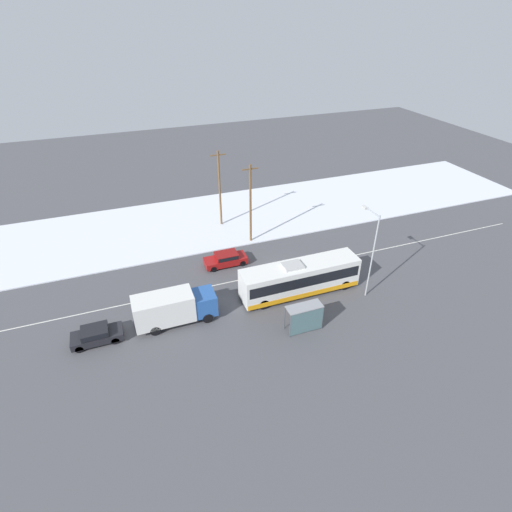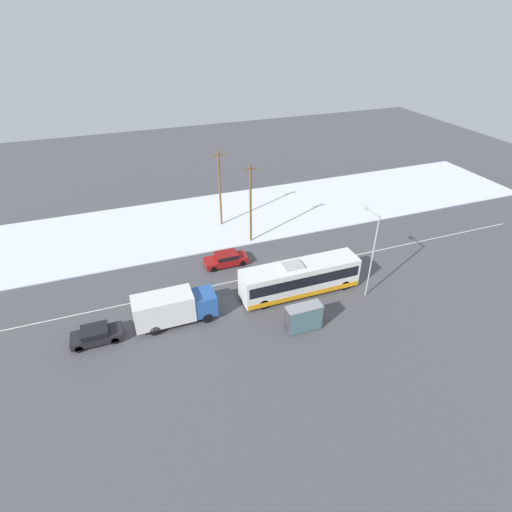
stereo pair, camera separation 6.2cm
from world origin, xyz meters
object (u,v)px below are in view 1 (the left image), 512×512
object	(u,v)px
box_truck	(173,307)
bus_shelter	(305,315)
pedestrian_at_stop	(304,308)
utility_pole_snowlot	(220,188)
streetlamp	(371,246)
sedan_car	(226,259)
parked_car_near_truck	(96,334)
utility_pole_roadside	(250,203)
city_bus	(300,278)

from	to	relation	value
box_truck	bus_shelter	xyz separation A→B (m)	(9.94, -4.87, 0.06)
box_truck	bus_shelter	bearing A→B (deg)	-26.10
pedestrian_at_stop	utility_pole_snowlot	world-z (taller)	utility_pole_snowlot
box_truck	utility_pole_snowlot	distance (m)	18.39
bus_shelter	streetlamp	xyz separation A→B (m)	(7.54, 2.81, 3.50)
box_truck	streetlamp	bearing A→B (deg)	-6.73
bus_shelter	utility_pole_snowlot	distance (m)	20.99
sedan_car	parked_car_near_truck	xyz separation A→B (m)	(-13.00, -7.14, -0.03)
utility_pole_snowlot	utility_pole_roadside	bearing A→B (deg)	-68.25
bus_shelter	streetlamp	size ratio (longest dim) A/B	0.36
city_bus	utility_pole_roadside	xyz separation A→B (m)	(-1.06, 10.63, 3.15)
bus_shelter	pedestrian_at_stop	bearing A→B (deg)	67.71
utility_pole_roadside	pedestrian_at_stop	bearing A→B (deg)	-90.91
sedan_car	pedestrian_at_stop	world-z (taller)	pedestrian_at_stop
sedan_car	streetlamp	distance (m)	14.78
utility_pole_roadside	parked_car_near_truck	bearing A→B (deg)	-147.51
parked_car_near_truck	bus_shelter	distance (m)	16.96
city_bus	pedestrian_at_stop	distance (m)	3.75
utility_pole_roadside	utility_pole_snowlot	bearing A→B (deg)	111.75
pedestrian_at_stop	utility_pole_roadside	world-z (taller)	utility_pole_roadside
parked_car_near_truck	bus_shelter	xyz separation A→B (m)	(16.25, -4.73, 0.94)
streetlamp	sedan_car	bearing A→B (deg)	139.96
streetlamp	utility_pole_snowlot	bearing A→B (deg)	115.99
parked_car_near_truck	streetlamp	distance (m)	24.29
pedestrian_at_stop	streetlamp	world-z (taller)	streetlamp
city_bus	parked_car_near_truck	world-z (taller)	city_bus
utility_pole_snowlot	pedestrian_at_stop	bearing A→B (deg)	-84.63
streetlamp	utility_pole_roadside	bearing A→B (deg)	117.60
utility_pole_snowlot	sedan_car	bearing A→B (deg)	-103.16
utility_pole_roadside	utility_pole_snowlot	size ratio (longest dim) A/B	0.98
city_bus	streetlamp	distance (m)	7.02
parked_car_near_truck	bus_shelter	world-z (taller)	bus_shelter
box_truck	parked_car_near_truck	bearing A→B (deg)	-178.78
utility_pole_snowlot	streetlamp	bearing A→B (deg)	-64.01
city_bus	pedestrian_at_stop	bearing A→B (deg)	-110.23
pedestrian_at_stop	bus_shelter	world-z (taller)	bus_shelter
sedan_car	parked_car_near_truck	distance (m)	14.84
pedestrian_at_stop	streetlamp	distance (m)	8.15
box_truck	utility_pole_roadside	bearing A→B (deg)	44.93
sedan_car	city_bus	bearing A→B (deg)	126.79
parked_car_near_truck	streetlamp	bearing A→B (deg)	-4.63
box_truck	utility_pole_snowlot	world-z (taller)	utility_pole_snowlot
sedan_car	utility_pole_roadside	world-z (taller)	utility_pole_roadside
pedestrian_at_stop	utility_pole_snowlot	xyz separation A→B (m)	(-1.80, 19.20, 3.77)
pedestrian_at_stop	streetlamp	size ratio (longest dim) A/B	0.21
sedan_car	bus_shelter	distance (m)	12.35
pedestrian_at_stop	utility_pole_snowlot	distance (m)	19.65
pedestrian_at_stop	streetlamp	xyz separation A→B (m)	(6.93, 1.30, 4.09)
streetlamp	utility_pole_roadside	distance (m)	14.47
parked_car_near_truck	box_truck	bearing A→B (deg)	1.22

